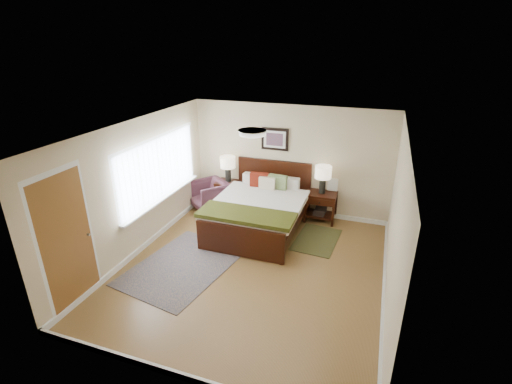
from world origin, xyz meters
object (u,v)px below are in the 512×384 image
nightstand_left (228,187)px  armchair (209,195)px  bed (259,206)px  lamp_left (228,164)px  lamp_right (323,174)px  nightstand_right (321,204)px  rug_persian (183,266)px

nightstand_left → armchair: size_ratio=0.84×
bed → armchair: size_ratio=2.92×
lamp_left → lamp_right: 2.22m
nightstand_left → nightstand_right: (2.22, 0.01, -0.12)m
bed → nightstand_left: bearing=141.2°
bed → lamp_right: bearing=37.4°
bed → nightstand_right: bearing=37.0°
armchair → rug_persian: size_ratio=0.36×
nightstand_right → lamp_left: bearing=179.6°
bed → lamp_right: 1.55m
bed → nightstand_left: bed is taller
nightstand_right → bed: bearing=-143.0°
bed → nightstand_right: (1.15, 0.87, -0.16)m
nightstand_right → lamp_right: bearing=90.0°
bed → armchair: bearing=157.1°
lamp_left → lamp_right: lamp_right is taller
nightstand_left → armchair: bearing=-146.9°
lamp_left → lamp_right: bearing=0.0°
nightstand_right → rug_persian: (-2.01, -2.62, -0.40)m
nightstand_left → nightstand_right: bearing=0.2°
nightstand_left → nightstand_right: 2.22m
lamp_left → bed: bearing=-39.5°
nightstand_left → nightstand_right: nightstand_right is taller
nightstand_right → rug_persian: nightstand_right is taller
lamp_right → rug_persian: (-2.01, -2.63, -1.09)m
lamp_left → rug_persian: bearing=-85.4°
nightstand_right → lamp_left: lamp_left is taller
nightstand_right → rug_persian: bearing=-127.5°
nightstand_left → rug_persian: bearing=-85.4°
armchair → bed: bearing=15.2°
lamp_right → armchair: (-2.60, -0.27, -0.75)m
nightstand_right → rug_persian: 3.32m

